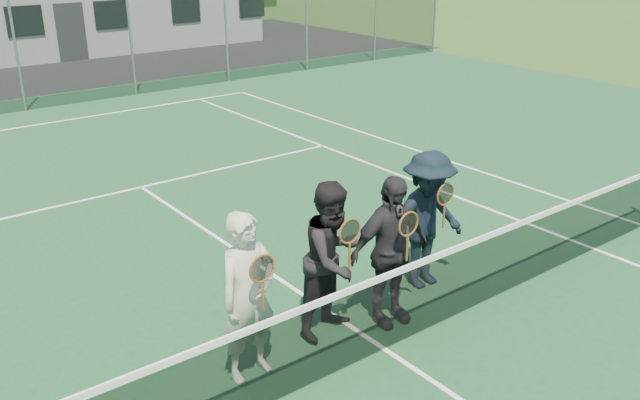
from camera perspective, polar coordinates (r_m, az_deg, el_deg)
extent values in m
cube|color=#1C4C2B|center=(7.64, 5.43, -12.48)|extent=(30.00, 30.00, 0.02)
cube|color=white|center=(17.54, -22.11, 6.00)|extent=(10.97, 0.06, 0.01)
cube|color=white|center=(10.56, 22.09, -3.85)|extent=(0.06, 23.77, 0.01)
cube|color=white|center=(12.55, -14.82, 1.06)|extent=(8.23, 0.06, 0.01)
cube|color=white|center=(7.63, 5.43, -12.38)|extent=(0.06, 12.80, 0.01)
cube|color=black|center=(7.39, 5.56, -9.46)|extent=(11.60, 0.02, 0.88)
cube|color=white|center=(7.17, 5.69, -6.37)|extent=(11.60, 0.03, 0.07)
cylinder|color=slate|center=(18.79, -24.20, 11.28)|extent=(0.07, 0.07, 3.00)
cylinder|color=slate|center=(19.71, -15.63, 12.76)|extent=(0.07, 0.07, 3.00)
cylinder|color=slate|center=(21.02, -7.90, 13.84)|extent=(0.07, 0.07, 3.00)
cylinder|color=slate|center=(22.65, -1.13, 14.59)|extent=(0.07, 0.07, 3.00)
cylinder|color=slate|center=(24.55, 4.70, 15.07)|extent=(0.07, 0.07, 3.00)
cylinder|color=slate|center=(26.65, 9.67, 15.36)|extent=(0.07, 0.07, 3.00)
cube|color=black|center=(18.79, -24.20, 11.28)|extent=(30.00, 0.03, 3.00)
cube|color=silver|center=(29.90, -21.94, 14.62)|extent=(15.00, 8.00, 2.80)
cube|color=#2D2D33|center=(25.98, -20.22, 13.11)|extent=(1.00, 0.06, 2.00)
cube|color=black|center=(25.50, -23.63, 13.65)|extent=(1.20, 0.06, 1.00)
cube|color=black|center=(26.42, -17.21, 14.68)|extent=(1.20, 0.06, 1.00)
cube|color=black|center=(27.63, -11.23, 15.47)|extent=(1.20, 0.06, 1.00)
cube|color=black|center=(29.10, -5.77, 16.06)|extent=(1.20, 0.06, 1.00)
imported|color=beige|center=(6.80, -6.04, -8.14)|extent=(0.69, 0.49, 1.80)
torus|color=brown|center=(6.39, -4.90, -5.76)|extent=(0.29, 0.02, 0.29)
cylinder|color=black|center=(6.39, -4.90, -5.76)|extent=(0.25, 0.00, 0.25)
cylinder|color=brown|center=(6.53, -4.82, -7.95)|extent=(0.03, 0.03, 0.32)
imported|color=black|center=(7.51, 1.14, -4.95)|extent=(1.01, 0.86, 1.80)
torus|color=brown|center=(7.14, 2.53, -2.63)|extent=(0.29, 0.02, 0.29)
cylinder|color=black|center=(7.14, 2.53, -2.63)|extent=(0.25, 0.00, 0.25)
cylinder|color=brown|center=(7.26, 2.49, -4.65)|extent=(0.03, 0.03, 0.32)
imported|color=#242227|center=(7.72, 5.90, -4.31)|extent=(1.09, 0.54, 1.80)
torus|color=brown|center=(7.37, 7.46, -2.01)|extent=(0.29, 0.02, 0.29)
cylinder|color=black|center=(7.37, 7.46, -2.01)|extent=(0.25, 0.00, 0.25)
cylinder|color=brown|center=(7.48, 7.36, -3.98)|extent=(0.03, 0.03, 0.32)
imported|color=black|center=(8.60, 9.00, -1.67)|extent=(1.18, 0.70, 1.80)
torus|color=brown|center=(8.27, 10.52, 0.48)|extent=(0.29, 0.02, 0.29)
cylinder|color=black|center=(8.27, 10.52, 0.48)|extent=(0.25, 0.00, 0.25)
cylinder|color=brown|center=(8.37, 10.39, -1.30)|extent=(0.03, 0.03, 0.32)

